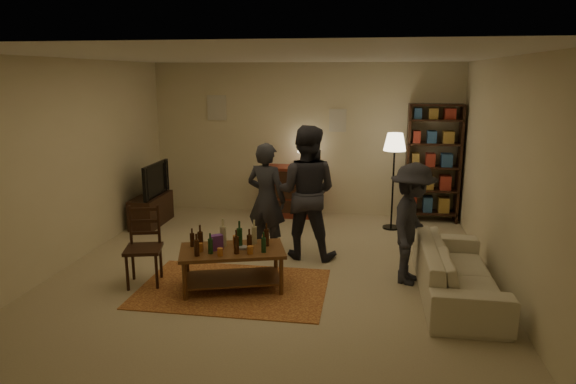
% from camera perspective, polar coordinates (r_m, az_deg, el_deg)
% --- Properties ---
extents(floor, '(6.00, 6.00, 0.00)m').
position_cam_1_polar(floor, '(6.72, -1.55, -8.84)').
color(floor, '#C6B793').
rests_on(floor, ground).
extents(room_shell, '(6.00, 6.00, 6.00)m').
position_cam_1_polar(room_shell, '(9.31, -2.22, 8.75)').
color(room_shell, beige).
rests_on(room_shell, ground).
extents(rug, '(2.20, 1.50, 0.01)m').
position_cam_1_polar(rug, '(6.26, -6.11, -10.56)').
color(rug, maroon).
rests_on(rug, ground).
extents(coffee_table, '(1.35, 0.98, 0.83)m').
position_cam_1_polar(coffee_table, '(6.10, -6.27, -6.90)').
color(coffee_table, brown).
rests_on(coffee_table, ground).
extents(dining_chair, '(0.51, 0.51, 0.97)m').
position_cam_1_polar(dining_chair, '(6.46, -15.72, -5.46)').
color(dining_chair, black).
rests_on(dining_chair, ground).
extents(tv_stand, '(0.40, 1.00, 1.06)m').
position_cam_1_polar(tv_stand, '(8.96, -14.97, -1.11)').
color(tv_stand, black).
rests_on(tv_stand, ground).
extents(dresser, '(1.00, 0.50, 1.36)m').
position_cam_1_polar(dresser, '(9.17, 0.33, 0.24)').
color(dresser, maroon).
rests_on(dresser, ground).
extents(bookshelf, '(0.90, 0.34, 2.02)m').
position_cam_1_polar(bookshelf, '(9.10, 15.79, 3.22)').
color(bookshelf, black).
rests_on(bookshelf, ground).
extents(floor_lamp, '(0.36, 0.36, 1.58)m').
position_cam_1_polar(floor_lamp, '(8.41, 11.76, 4.75)').
color(floor_lamp, black).
rests_on(floor_lamp, ground).
extents(sofa, '(0.81, 2.08, 0.61)m').
position_cam_1_polar(sofa, '(6.22, 18.27, -8.32)').
color(sofa, beige).
rests_on(sofa, ground).
extents(person_left, '(0.67, 0.53, 1.59)m').
position_cam_1_polar(person_left, '(7.14, -2.42, -0.83)').
color(person_left, '#282930').
rests_on(person_left, ground).
extents(person_right, '(0.96, 0.78, 1.84)m').
position_cam_1_polar(person_right, '(7.01, 1.98, -0.04)').
color(person_right, '#2A2A32').
rests_on(person_right, ground).
extents(person_by_sofa, '(0.79, 1.07, 1.48)m').
position_cam_1_polar(person_by_sofa, '(6.34, 13.61, -3.46)').
color(person_by_sofa, '#292931').
rests_on(person_by_sofa, ground).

